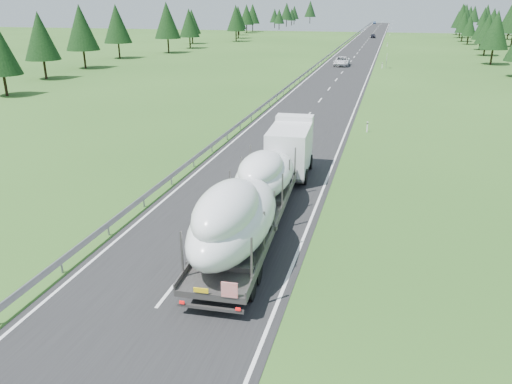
% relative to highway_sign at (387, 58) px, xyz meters
% --- Properties ---
extents(ground, '(400.00, 400.00, 0.00)m').
position_rel_highway_sign_xyz_m(ground, '(-7.20, -80.00, -1.81)').
color(ground, '#29511B').
rests_on(ground, ground).
extents(road_surface, '(10.00, 400.00, 0.02)m').
position_rel_highway_sign_xyz_m(road_surface, '(-7.20, 20.00, -1.80)').
color(road_surface, black).
rests_on(road_surface, ground).
extents(guardrail, '(0.10, 400.00, 0.76)m').
position_rel_highway_sign_xyz_m(guardrail, '(-12.50, 19.94, -1.21)').
color(guardrail, slate).
rests_on(guardrail, ground).
extents(marker_posts, '(0.13, 350.08, 1.00)m').
position_rel_highway_sign_xyz_m(marker_posts, '(-0.70, 75.00, -1.27)').
color(marker_posts, silver).
rests_on(marker_posts, ground).
extents(highway_sign, '(0.08, 0.90, 2.60)m').
position_rel_highway_sign_xyz_m(highway_sign, '(0.00, 0.00, 0.00)').
color(highway_sign, slate).
rests_on(highway_sign, ground).
extents(tree_line_left, '(16.07, 313.91, 12.50)m').
position_rel_highway_sign_xyz_m(tree_line_left, '(-51.36, 40.49, 5.03)').
color(tree_line_left, black).
rests_on(tree_line_left, ground).
extents(boat_truck, '(3.69, 20.73, 4.41)m').
position_rel_highway_sign_xyz_m(boat_truck, '(-5.27, -72.81, 0.50)').
color(boat_truck, silver).
rests_on(boat_truck, ground).
extents(distant_van, '(2.88, 6.11, 1.69)m').
position_rel_highway_sign_xyz_m(distant_van, '(-8.27, 1.79, -0.96)').
color(distant_van, silver).
rests_on(distant_van, ground).
extents(distant_car_dark, '(1.90, 4.12, 1.37)m').
position_rel_highway_sign_xyz_m(distant_car_dark, '(-6.02, 84.71, -1.12)').
color(distant_car_dark, black).
rests_on(distant_car_dark, ground).
extents(distant_car_blue, '(1.59, 4.05, 1.31)m').
position_rel_highway_sign_xyz_m(distant_car_blue, '(-10.44, 204.78, -1.15)').
color(distant_car_blue, '#1B2E4C').
rests_on(distant_car_blue, ground).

